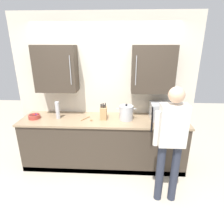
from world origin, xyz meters
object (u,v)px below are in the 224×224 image
stock_pot (126,113)px  fruit_bowl (34,116)px  person_figure (171,137)px  wooden_spoon (88,119)px  knife_block (103,113)px  thermos_flask (58,110)px  microwave_oven (164,111)px

stock_pot → fruit_bowl: size_ratio=1.67×
person_figure → wooden_spoon: bearing=148.0°
wooden_spoon → fruit_bowl: 0.96m
wooden_spoon → knife_block: 0.28m
thermos_flask → fruit_bowl: thermos_flask is taller
thermos_flask → fruit_bowl: (-0.42, -0.03, -0.11)m
thermos_flask → wooden_spoon: 0.56m
wooden_spoon → fruit_bowl: fruit_bowl is taller
thermos_flask → knife_block: (0.80, 0.01, -0.04)m
stock_pot → person_figure: size_ratio=0.20×
microwave_oven → knife_block: size_ratio=2.47×
microwave_oven → wooden_spoon: microwave_oven is taller
microwave_oven → fruit_bowl: size_ratio=3.72×
microwave_oven → wooden_spoon: (-1.31, -0.09, -0.14)m
stock_pot → knife_block: bearing=179.0°
fruit_bowl → knife_block: knife_block is taller
microwave_oven → thermos_flask: (-1.85, -0.05, 0.01)m
thermos_flask → wooden_spoon: (0.54, -0.04, -0.14)m
stock_pot → thermos_flask: 1.20m
stock_pot → wooden_spoon: size_ratio=1.51×
person_figure → microwave_oven: bearing=84.4°
knife_block → stock_pot: bearing=-1.0°
stock_pot → thermos_flask: thermos_flask is taller
knife_block → thermos_flask: bearing=-179.2°
knife_block → microwave_oven: bearing=2.0°
thermos_flask → microwave_oven: bearing=1.5°
knife_block → person_figure: person_figure is taller
stock_pot → wooden_spoon: stock_pot is taller
stock_pot → fruit_bowl: (-1.61, -0.03, -0.08)m
wooden_spoon → person_figure: bearing=-32.0°
microwave_oven → stock_pot: 0.66m
wooden_spoon → fruit_bowl: bearing=179.3°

